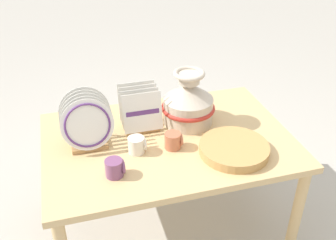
{
  "coord_description": "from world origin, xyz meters",
  "views": [
    {
      "loc": [
        -0.45,
        -1.59,
        1.74
      ],
      "look_at": [
        0.0,
        0.0,
        0.72
      ],
      "focal_mm": 42.0,
      "sensor_mm": 36.0,
      "label": 1
    }
  ],
  "objects": [
    {
      "name": "wicker_charger_stack",
      "position": [
        0.27,
        -0.2,
        0.63
      ],
      "size": [
        0.34,
        0.34,
        0.04
      ],
      "color": "tan",
      "rests_on": "display_table"
    },
    {
      "name": "dish_rack_round_plates",
      "position": [
        -0.39,
        0.05,
        0.73
      ],
      "size": [
        0.25,
        0.2,
        0.27
      ],
      "color": "tan",
      "rests_on": "display_table"
    },
    {
      "name": "mug_plum_glaze",
      "position": [
        -0.31,
        -0.22,
        0.65
      ],
      "size": [
        0.09,
        0.08,
        0.08
      ],
      "color": "#7A4770",
      "rests_on": "display_table"
    },
    {
      "name": "dish_rack_square_plates",
      "position": [
        -0.11,
        0.15,
        0.69
      ],
      "size": [
        0.2,
        0.19,
        0.22
      ],
      "color": "tan",
      "rests_on": "display_table"
    },
    {
      "name": "mug_terracotta_glaze",
      "position": [
        0.0,
        -0.08,
        0.65
      ],
      "size": [
        0.09,
        0.08,
        0.08
      ],
      "color": "#B76647",
      "rests_on": "display_table"
    },
    {
      "name": "display_table",
      "position": [
        0.0,
        0.0,
        0.54
      ],
      "size": [
        1.25,
        0.85,
        0.61
      ],
      "color": "tan",
      "rests_on": "ground_plane"
    },
    {
      "name": "ceramic_vase",
      "position": [
        0.15,
        0.12,
        0.73
      ],
      "size": [
        0.29,
        0.29,
        0.3
      ],
      "color": "beige",
      "rests_on": "display_table"
    },
    {
      "name": "mug_cream_glaze",
      "position": [
        -0.17,
        -0.07,
        0.65
      ],
      "size": [
        0.09,
        0.08,
        0.08
      ],
      "color": "silver",
      "rests_on": "display_table"
    },
    {
      "name": "ground_plane",
      "position": [
        0.0,
        0.0,
        0.0
      ],
      "size": [
        14.0,
        14.0,
        0.0
      ],
      "primitive_type": "plane",
      "color": "#B2ADA3"
    }
  ]
}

